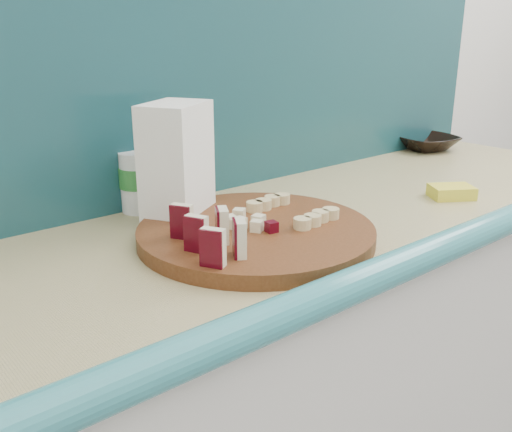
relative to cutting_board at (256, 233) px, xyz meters
The scene contains 11 objects.
kitchen_counter 0.48m from the cutting_board, 28.34° to the left, with size 2.20×0.63×0.91m.
backsplash 0.41m from the cutting_board, 76.54° to the left, with size 2.20×0.02×0.50m, color teal.
cutting_board is the anchor object (origin of this frame).
apple_wedges 0.15m from the cutting_board, 162.39° to the right, with size 0.10×0.18×0.06m.
apple_chunks 0.04m from the cutting_board, behind, with size 0.06×0.07×0.02m.
banana_slices 0.10m from the cutting_board, ahead, with size 0.12×0.18×0.02m.
brown_bowl 1.00m from the cutting_board, 16.01° to the left, with size 0.19×0.19×0.05m, color black.
flour_bag 0.22m from the cutting_board, 108.49° to the left, with size 0.15×0.10×0.25m, color white.
canister 0.32m from the cutting_board, 105.45° to the left, with size 0.08×0.08×0.13m.
sponge 0.55m from the cutting_board, ahead, with size 0.10×0.07×0.03m, color #FFEF43.
banana_peel 0.13m from the cutting_board, 104.12° to the left, with size 0.19×0.16×0.01m.
Camera 1 is at (-0.64, 0.67, 1.31)m, focal length 40.00 mm.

